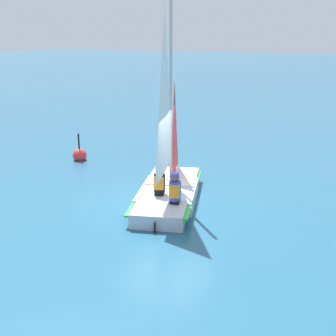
{
  "coord_description": "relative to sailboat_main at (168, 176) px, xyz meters",
  "views": [
    {
      "loc": [
        -5.66,
        9.5,
        4.38
      ],
      "look_at": [
        0.0,
        0.0,
        0.97
      ],
      "focal_mm": 45.0,
      "sensor_mm": 36.0,
      "label": 1
    }
  ],
  "objects": [
    {
      "name": "sailor_helm",
      "position": [
        -0.03,
        0.48,
        -0.11
      ],
      "size": [
        0.39,
        0.41,
        1.16
      ],
      "rotation": [
        0.0,
        0.0,
        5.1
      ],
      "color": "black",
      "rests_on": "ground_plane"
    },
    {
      "name": "sailor_crew",
      "position": [
        -0.68,
        0.79,
        -0.11
      ],
      "size": [
        0.39,
        0.41,
        1.16
      ],
      "rotation": [
        0.0,
        0.0,
        5.1
      ],
      "color": "black",
      "rests_on": "ground_plane"
    },
    {
      "name": "ground_plane",
      "position": [
        0.01,
        -0.03,
        -0.74
      ],
      "size": [
        260.0,
        260.0,
        0.0
      ],
      "primitive_type": "plane",
      "color": "#235675"
    },
    {
      "name": "buoy_marker",
      "position": [
        5.01,
        -1.93,
        -0.55
      ],
      "size": [
        0.52,
        0.52,
        1.09
      ],
      "color": "red",
      "rests_on": "ground_plane"
    },
    {
      "name": "sailboat_main",
      "position": [
        0.0,
        0.0,
        0.0
      ],
      "size": [
        2.87,
        4.16,
        5.34
      ],
      "rotation": [
        0.0,
        0.0,
        5.1
      ],
      "color": "#B2BCCC",
      "rests_on": "ground_plane"
    }
  ]
}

